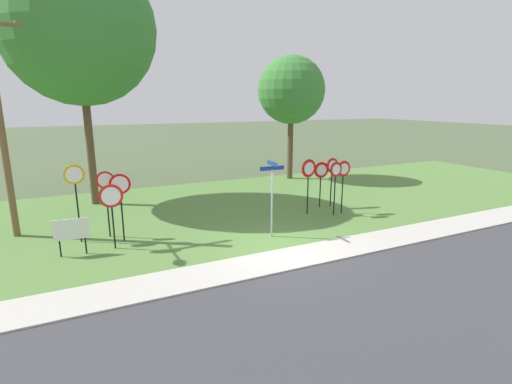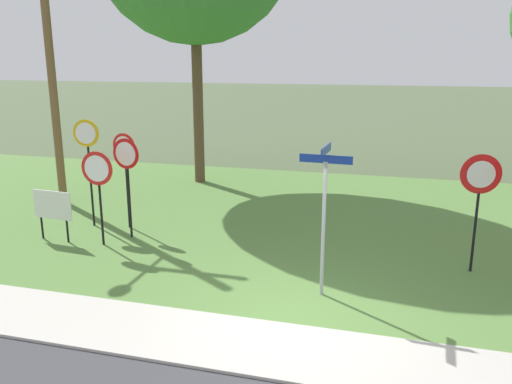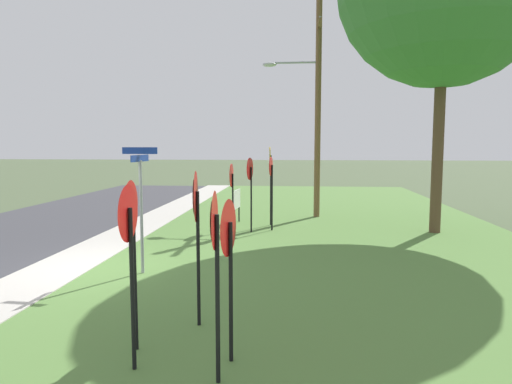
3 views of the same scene
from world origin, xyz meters
TOP-DOWN VIEW (x-y plane):
  - ground_plane at (0.00, 0.00)m, footprint 160.00×160.00m
  - road_asphalt at (0.00, -4.80)m, footprint 44.00×6.40m
  - sidewalk_strip at (0.00, -0.80)m, footprint 44.00×1.60m
  - grass_median at (0.00, 6.00)m, footprint 44.00×12.00m
  - stop_sign_near_left at (-5.15, 3.92)m, footprint 0.64×0.12m
  - stop_sign_near_right at (-6.15, 3.82)m, footprint 0.70×0.12m
  - stop_sign_far_left at (-4.73, 3.25)m, footprint 0.73×0.14m
  - stop_sign_far_center at (-5.11, 2.57)m, footprint 0.80×0.09m
  - yield_sign_near_left at (4.70, 2.67)m, footprint 0.73×0.10m
  - yield_sign_near_right at (3.19, 3.19)m, footprint 0.81×0.14m
  - yield_sign_far_left at (4.14, 2.49)m, footprint 0.67×0.11m
  - yield_sign_far_right at (4.36, 3.89)m, footprint 0.76×0.13m
  - yield_sign_center at (4.94, 3.81)m, footprint 0.71×0.11m
  - street_name_post at (0.33, 1.30)m, footprint 0.96×0.82m
  - notice_board at (-6.42, 2.56)m, footprint 1.10×0.13m
  - oak_tree_left at (-5.29, 9.39)m, footprint 6.87×6.87m
  - oak_tree_right at (6.77, 10.77)m, footprint 4.26×4.26m

SIDE VIEW (x-z plane):
  - ground_plane at x=0.00m, z-range 0.00..0.00m
  - road_asphalt at x=0.00m, z-range 0.00..0.01m
  - grass_median at x=0.00m, z-range 0.00..0.04m
  - sidewalk_strip at x=0.00m, z-range 0.00..0.06m
  - notice_board at x=-6.42m, z-range 0.25..1.50m
  - yield_sign_far_right at x=4.36m, z-range 0.57..2.77m
  - stop_sign_far_center at x=-5.11m, z-range 0.56..2.83m
  - street_name_post at x=0.33m, z-range 0.32..3.17m
  - yield_sign_center at x=4.94m, z-range 0.62..2.99m
  - yield_sign_far_left at x=4.14m, z-range 0.62..3.05m
  - yield_sign_near_left at x=4.70m, z-range 0.63..3.04m
  - stop_sign_near_left at x=-5.15m, z-range 0.58..3.09m
  - stop_sign_far_left at x=-4.73m, z-range 0.61..3.10m
  - yield_sign_near_right at x=3.19m, z-range 0.66..3.17m
  - stop_sign_near_right at x=-6.15m, z-range 0.68..3.51m
  - oak_tree_right at x=6.77m, z-range 1.79..9.59m
  - oak_tree_left at x=-5.29m, z-range 2.40..14.00m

